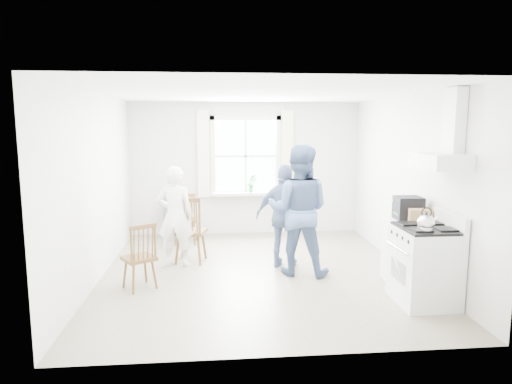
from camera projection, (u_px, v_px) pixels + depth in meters
name	position (u px, v px, depth m)	size (l,w,h in m)	color
room_shell	(258.00, 185.00, 6.56)	(4.62, 5.12, 2.64)	gray
window_assembly	(246.00, 161.00, 8.95)	(1.88, 0.24, 1.70)	white
range_hood	(445.00, 147.00, 5.33)	(0.45, 0.76, 0.94)	silver
shelf_unit	(175.00, 216.00, 8.86)	(0.40, 0.30, 0.80)	slate
gas_stove	(425.00, 265.00, 5.53)	(0.68, 0.76, 1.12)	silver
kettle	(426.00, 223.00, 5.24)	(0.20, 0.20, 0.28)	silver
low_cabinet	(406.00, 251.00, 6.23)	(0.50, 0.55, 0.90)	silver
stereo_stack	(408.00, 208.00, 6.13)	(0.36, 0.32, 0.31)	black
cardboard_box	(420.00, 216.00, 5.93)	(0.28, 0.20, 0.18)	#A3784E
windsor_chair_a	(185.00, 213.00, 8.22)	(0.41, 0.40, 0.96)	#4E3319
windsor_chair_b	(188.00, 223.00, 7.08)	(0.54, 0.53, 1.07)	#4E3319
windsor_chair_c	(142.00, 250.00, 5.94)	(0.52, 0.52, 0.90)	#4E3319
person_left	(175.00, 216.00, 6.96)	(0.57, 0.57, 1.55)	white
person_mid	(299.00, 210.00, 6.57)	(0.92, 0.92, 1.89)	#495F88
person_right	(286.00, 216.00, 6.91)	(0.92, 0.92, 1.58)	navy
potted_plant	(252.00, 183.00, 8.94)	(0.19, 0.19, 0.35)	#306E36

